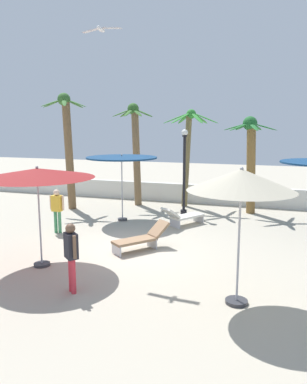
# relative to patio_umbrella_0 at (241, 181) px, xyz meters

# --- Properties ---
(ground_plane) EXTENTS (56.00, 56.00, 0.00)m
(ground_plane) POSITION_rel_patio_umbrella_0_xyz_m (-3.76, 2.69, -2.76)
(ground_plane) COLOR #B2A893
(boundary_wall) EXTENTS (25.20, 0.30, 0.95)m
(boundary_wall) POSITION_rel_patio_umbrella_0_xyz_m (-3.76, 10.70, -2.29)
(boundary_wall) COLOR silver
(boundary_wall) RESTS_ON ground_plane
(patio_umbrella_0) EXTENTS (2.32, 2.32, 3.06)m
(patio_umbrella_0) POSITION_rel_patio_umbrella_0_xyz_m (0.00, 0.00, 0.00)
(patio_umbrella_0) COLOR #333338
(patio_umbrella_0) RESTS_ON ground_plane
(patio_umbrella_1) EXTENTS (3.12, 3.12, 2.84)m
(patio_umbrella_1) POSITION_rel_patio_umbrella_0_xyz_m (-5.48, 0.63, -0.14)
(patio_umbrella_1) COLOR #333338
(patio_umbrella_1) RESTS_ON ground_plane
(patio_umbrella_2) EXTENTS (2.89, 2.89, 2.76)m
(patio_umbrella_2) POSITION_rel_patio_umbrella_0_xyz_m (-5.36, 6.19, -0.23)
(patio_umbrella_2) COLOR #333338
(patio_umbrella_2) RESTS_ON ground_plane
(palm_tree_0) EXTENTS (2.67, 2.48, 4.66)m
(palm_tree_0) POSITION_rel_patio_umbrella_0_xyz_m (-3.43, 9.75, 0.20)
(palm_tree_0) COLOR brown
(palm_tree_0) RESTS_ON ground_plane
(palm_tree_1) EXTENTS (1.96, 2.04, 4.96)m
(palm_tree_1) POSITION_rel_patio_umbrella_0_xyz_m (-5.94, 9.31, 0.29)
(palm_tree_1) COLOR brown
(palm_tree_1) RESTS_ON ground_plane
(palm_tree_2) EXTENTS (2.35, 2.26, 4.30)m
(palm_tree_2) POSITION_rel_patio_umbrella_0_xyz_m (-0.49, 9.24, -0.08)
(palm_tree_2) COLOR brown
(palm_tree_2) RESTS_ON ground_plane
(palm_tree_3) EXTENTS (2.22, 2.05, 5.37)m
(palm_tree_3) POSITION_rel_patio_umbrella_0_xyz_m (-8.62, 7.54, 0.50)
(palm_tree_3) COLOR brown
(palm_tree_3) RESTS_ON ground_plane
(lamp_post_0) EXTENTS (0.28, 0.28, 3.74)m
(lamp_post_0) POSITION_rel_patio_umbrella_0_xyz_m (-3.19, 8.05, -0.80)
(lamp_post_0) COLOR black
(lamp_post_0) RESTS_ON ground_plane
(lounge_chair_0) EXTENTS (1.47, 1.88, 0.83)m
(lounge_chair_0) POSITION_rel_patio_umbrella_0_xyz_m (-2.75, 6.11, -2.36)
(lounge_chair_0) COLOR #B7B7BC
(lounge_chair_0) RESTS_ON ground_plane
(lounge_chair_1) EXTENTS (1.60, 1.82, 0.84)m
(lounge_chair_1) POSITION_rel_patio_umbrella_0_xyz_m (-3.29, 2.82, -2.37)
(lounge_chair_1) COLOR #B7B7BC
(lounge_chair_1) RESTS_ON ground_plane
(guest_1) EXTENTS (0.45, 0.42, 1.69)m
(guest_1) POSITION_rel_patio_umbrella_0_xyz_m (-3.77, -0.63, -1.74)
(guest_1) COLOR #D8333F
(guest_1) RESTS_ON ground_plane
(guest_2) EXTENTS (0.56, 0.27, 1.62)m
(guest_2) POSITION_rel_patio_umbrella_0_xyz_m (-6.88, 3.70, -1.78)
(guest_2) COLOR #3F8C59
(guest_2) RESTS_ON ground_plane
(seagull_0) EXTENTS (1.27, 0.38, 0.14)m
(seagull_0) POSITION_rel_patio_umbrella_0_xyz_m (-4.26, 2.27, 3.84)
(seagull_0) COLOR white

